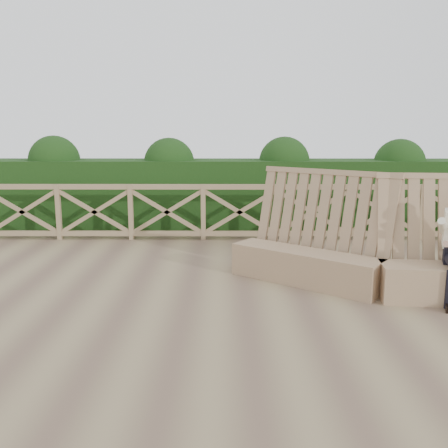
{
  "coord_description": "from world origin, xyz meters",
  "views": [
    {
      "loc": [
        -0.24,
        -6.18,
        2.15
      ],
      "look_at": [
        -0.28,
        0.4,
        0.9
      ],
      "focal_mm": 40.0,
      "sensor_mm": 36.0,
      "label": 1
    }
  ],
  "objects": [
    {
      "name": "guardrail",
      "position": [
        0.0,
        3.5,
        0.55
      ],
      "size": [
        10.1,
        0.09,
        1.1
      ],
      "color": "#86684E",
      "rests_on": "ground"
    },
    {
      "name": "bench",
      "position": [
        1.87,
        0.34,
        0.4
      ],
      "size": [
        4.1,
        2.2,
        1.6
      ],
      "rotation": [
        0.0,
        0.0,
        -0.4
      ],
      "color": "#947755",
      "rests_on": "ground"
    },
    {
      "name": "hedge",
      "position": [
        0.0,
        4.7,
        0.75
      ],
      "size": [
        12.0,
        1.2,
        1.5
      ],
      "primitive_type": "cube",
      "color": "black",
      "rests_on": "ground"
    },
    {
      "name": "ground",
      "position": [
        0.0,
        0.0,
        0.0
      ],
      "size": [
        60.0,
        60.0,
        0.0
      ],
      "primitive_type": "plane",
      "color": "brown",
      "rests_on": "ground"
    }
  ]
}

